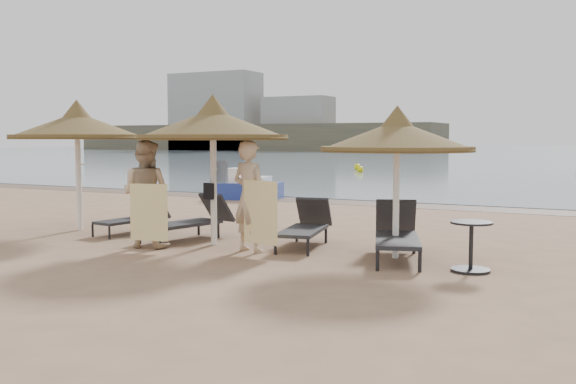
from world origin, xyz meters
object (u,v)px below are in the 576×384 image
Objects in this scene: palapa_left at (77,126)px; lounger_near_left at (193,219)px; side_table at (471,248)px; person_left at (146,185)px; lounger_far_left at (136,216)px; lounger_far_right at (397,233)px; palapa_right at (397,137)px; pedal_boat at (247,187)px; lounger_near_right at (306,225)px; person_right at (250,187)px; palapa_center at (213,125)px.

palapa_left is 3.42m from lounger_near_left.
palapa_left is 8.59m from side_table.
person_left is (2.67, -1.03, -1.10)m from palapa_left.
lounger_far_left is 1.58m from lounger_near_left.
palapa_left is 1.30× the size of lounger_far_right.
palapa_right is 4.57m from person_left.
lounger_near_right is at bearing -66.03° from pedal_boat.
lounger_near_left is at bearing 175.96° from lounger_near_right.
side_table is (1.33, -0.54, -1.65)m from palapa_right.
person_left is at bearing 174.34° from lounger_far_right.
lounger_far_right is (4.17, -0.09, 0.03)m from lounger_near_left.
lounger_near_left is 4.17m from lounger_far_right.
side_table is at bearing -167.20° from person_right.
person_right is at bearing -72.46° from pedal_boat.
palapa_left is at bearing -160.78° from lounger_far_left.
lounger_near_right is at bearing -156.95° from person_left.
person_left reaches higher than side_table.
side_table is at bearing 178.31° from person_left.
person_right is 0.95× the size of pedal_boat.
person_right is at bearing -131.77° from lounger_near_right.
lounger_near_left is at bearing -80.09° from pedal_boat.
lounger_near_left reaches higher than lounger_far_left.
palapa_right is 10.90m from pedal_boat.
palapa_left is at bearing 175.79° from palapa_center.
palapa_left is 1.25× the size of person_right.
palapa_right is 1.45× the size of lounger_far_left.
side_table is (3.16, -0.95, -0.03)m from lounger_near_right.
person_left is at bearing -161.82° from lounger_near_right.
person_left reaches higher than pedal_boat.
lounger_near_left is 0.90× the size of person_left.
lounger_far_left is 0.78× the size of person_left.
lounger_near_left is 2.34m from lounger_near_right.
person_left is 0.95× the size of pedal_boat.
palapa_left reaches higher than lounger_near_right.
palapa_right is 1.28× the size of lounger_near_right.
person_right is at bearing 175.24° from lounger_far_right.
palapa_right is at bearing 4.46° from palapa_center.
palapa_right is 4.46m from lounger_near_left.
palapa_right is (3.41, 0.27, -0.21)m from palapa_center.
palapa_left is 1.00× the size of palapa_center.
lounger_near_left is at bearing 159.62° from lounger_far_right.
person_left reaches higher than lounger_near_left.
pedal_boat is (-7.48, 7.76, -1.63)m from palapa_right.
palapa_left reaches higher than lounger_far_left.
person_right reaches higher than lounger_near_left.
palapa_right reaches higher than lounger_near_right.
person_left reaches higher than lounger_far_right.
palapa_center reaches higher than side_table.
lounger_far_left is 2.04m from person_left.
lounger_near_left is at bearing -107.14° from person_left.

